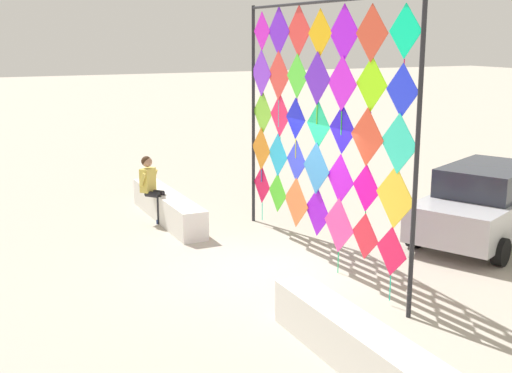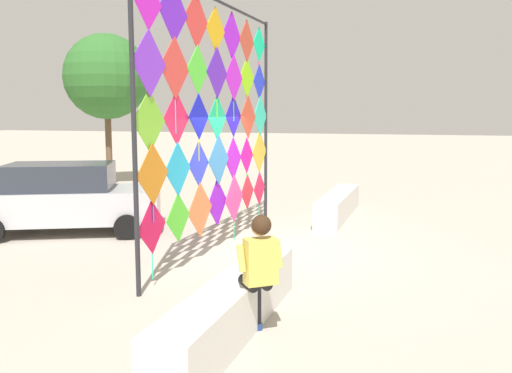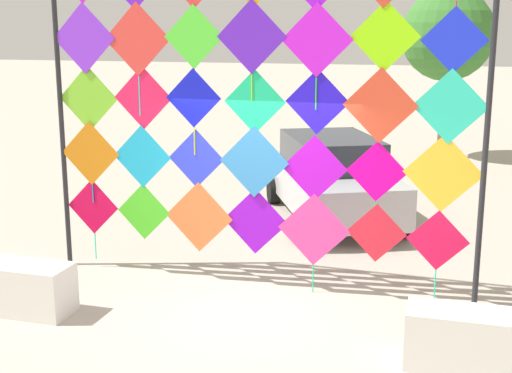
# 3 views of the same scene
# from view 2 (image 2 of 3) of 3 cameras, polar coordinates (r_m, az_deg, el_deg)

# --- Properties ---
(ground) EXTENTS (120.00, 120.00, 0.00)m
(ground) POSITION_cam_2_polar(r_m,az_deg,el_deg) (10.33, 1.86, -6.79)
(ground) COLOR #ADA393
(plaza_ledge_left) EXTENTS (3.64, 0.54, 0.61)m
(plaza_ledge_left) POSITION_cam_2_polar(r_m,az_deg,el_deg) (6.60, -2.46, -12.42)
(plaza_ledge_left) COLOR silver
(plaza_ledge_left) RESTS_ON ground
(plaza_ledge_right) EXTENTS (3.64, 0.54, 0.61)m
(plaza_ledge_right) POSITION_cam_2_polar(r_m,az_deg,el_deg) (13.79, 8.54, -1.92)
(plaza_ledge_right) COLOR silver
(plaza_ledge_right) RESTS_ON ground
(kite_display_rack) EXTENTS (5.77, 0.23, 4.76)m
(kite_display_rack) POSITION_cam_2_polar(r_m,az_deg,el_deg) (10.19, -4.14, 7.90)
(kite_display_rack) COLOR #232328
(kite_display_rack) RESTS_ON ground
(seated_vendor) EXTENTS (0.70, 0.68, 1.46)m
(seated_vendor) POSITION_cam_2_polar(r_m,az_deg,el_deg) (6.27, 0.17, -8.25)
(seated_vendor) COLOR black
(seated_vendor) RESTS_ON ground
(parked_car) EXTENTS (3.16, 4.21, 1.50)m
(parked_car) POSITION_cam_2_polar(r_m,az_deg,el_deg) (12.52, -19.13, -1.11)
(parked_car) COLOR #B7B7BC
(parked_car) RESTS_ON ground
(tree_palm_like) EXTENTS (3.03, 3.03, 5.38)m
(tree_palm_like) POSITION_cam_2_polar(r_m,az_deg,el_deg) (20.68, -15.37, 10.69)
(tree_palm_like) COLOR brown
(tree_palm_like) RESTS_ON ground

